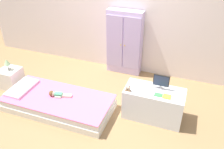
# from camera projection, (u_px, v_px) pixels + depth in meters

# --- Properties ---
(ground_plane) EXTENTS (10.00, 10.00, 0.02)m
(ground_plane) POSITION_uv_depth(u_px,v_px,m) (92.00, 110.00, 4.08)
(ground_plane) COLOR #99754C
(back_wall) EXTENTS (6.40, 0.05, 2.70)m
(back_wall) POSITION_uv_depth(u_px,v_px,m) (122.00, 7.00, 4.62)
(back_wall) COLOR silver
(back_wall) RESTS_ON ground_plane
(bed) EXTENTS (1.83, 0.83, 0.24)m
(bed) POSITION_uv_depth(u_px,v_px,m) (58.00, 103.00, 4.05)
(bed) COLOR silver
(bed) RESTS_ON ground_plane
(pillow) EXTENTS (0.32, 0.59, 0.05)m
(pillow) POSITION_uv_depth(u_px,v_px,m) (22.00, 88.00, 4.18)
(pillow) COLOR silver
(pillow) RESTS_ON bed
(doll) EXTENTS (0.39, 0.17, 0.10)m
(doll) POSITION_uv_depth(u_px,v_px,m) (56.00, 94.00, 4.00)
(doll) COLOR #4CA375
(doll) RESTS_ON bed
(nightstand) EXTENTS (0.37, 0.37, 0.39)m
(nightstand) POSITION_uv_depth(u_px,v_px,m) (11.00, 78.00, 4.57)
(nightstand) COLOR silver
(nightstand) RESTS_ON ground_plane
(table_lamp) EXTENTS (0.12, 0.12, 0.22)m
(table_lamp) POSITION_uv_depth(u_px,v_px,m) (7.00, 62.00, 4.39)
(table_lamp) COLOR #B7B2AD
(table_lamp) RESTS_ON nightstand
(wardrobe) EXTENTS (0.71, 0.25, 1.34)m
(wardrobe) POSITION_uv_depth(u_px,v_px,m) (124.00, 43.00, 4.82)
(wardrobe) COLOR silver
(wardrobe) RESTS_ON ground_plane
(tv_stand) EXTENTS (0.93, 0.45, 0.52)m
(tv_stand) POSITION_uv_depth(u_px,v_px,m) (153.00, 104.00, 3.80)
(tv_stand) COLOR silver
(tv_stand) RESTS_ON ground_plane
(tv_monitor) EXTENTS (0.25, 0.10, 0.24)m
(tv_monitor) POSITION_uv_depth(u_px,v_px,m) (161.00, 81.00, 3.63)
(tv_monitor) COLOR #99999E
(tv_monitor) RESTS_ON tv_stand
(rocking_horse_toy) EXTENTS (0.09, 0.04, 0.11)m
(rocking_horse_toy) POSITION_uv_depth(u_px,v_px,m) (129.00, 88.00, 3.63)
(rocking_horse_toy) COLOR #8E6642
(rocking_horse_toy) RESTS_ON tv_stand
(book_green) EXTENTS (0.12, 0.08, 0.01)m
(book_green) POSITION_uv_depth(u_px,v_px,m) (158.00, 95.00, 3.56)
(book_green) COLOR #429E51
(book_green) RESTS_ON tv_stand
(book_yellow) EXTENTS (0.12, 0.11, 0.02)m
(book_yellow) POSITION_uv_depth(u_px,v_px,m) (167.00, 97.00, 3.52)
(book_yellow) COLOR gold
(book_yellow) RESTS_ON tv_stand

